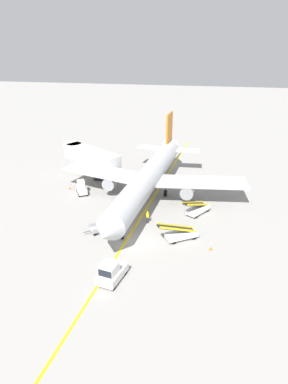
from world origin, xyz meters
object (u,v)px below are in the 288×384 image
at_px(airliner, 149,177).
at_px(safety_cone_tail_area, 70,188).
at_px(ground_crew_marshaller, 139,206).
at_px(safety_cone_nose_left, 80,187).
at_px(belt_loader_forward_hold, 181,234).
at_px(ground_crew_wing_walker, 147,217).
at_px(safety_cone_nose_right, 188,200).
at_px(jet_bridge, 88,155).
at_px(belt_loader_aft_hold, 198,208).
at_px(pushback_tug, 111,272).
at_px(safety_cone_wingtip_left, 168,184).
at_px(baggage_tug_near_wing, 82,188).
at_px(safety_cone_wingtip_right, 211,248).
at_px(baggage_cart_loaded, 102,228).

distance_m(airliner, safety_cone_tail_area, 13.32).
bearing_deg(ground_crew_marshaller, safety_cone_nose_left, 149.66).
bearing_deg(belt_loader_forward_hold, ground_crew_wing_walker, 145.34).
height_order(belt_loader_forward_hold, safety_cone_nose_right, belt_loader_forward_hold).
height_order(jet_bridge, belt_loader_aft_hold, jet_bridge).
relative_size(pushback_tug, belt_loader_forward_hold, 0.80).
bearing_deg(jet_bridge, safety_cone_wingtip_left, -9.12).
relative_size(airliner, baggage_tug_near_wing, 12.96).
height_order(belt_loader_aft_hold, ground_crew_wing_walker, belt_loader_aft_hold).
height_order(airliner, safety_cone_wingtip_right, airliner).
distance_m(safety_cone_wingtip_left, safety_cone_tail_area, 15.69).
xyz_separation_m(belt_loader_aft_hold, ground_crew_marshaller, (-7.97, -1.03, 0.13)).
bearing_deg(safety_cone_tail_area, jet_bridge, 82.65).
bearing_deg(belt_loader_forward_hold, airliner, 118.08).
bearing_deg(belt_loader_aft_hold, safety_cone_nose_left, 164.12).
bearing_deg(ground_crew_wing_walker, pushback_tug, -96.29).
bearing_deg(baggage_cart_loaded, ground_crew_wing_walker, 31.97).
xyz_separation_m(pushback_tug, belt_loader_forward_hold, (5.90, 9.05, -0.22)).
xyz_separation_m(belt_loader_aft_hold, ground_crew_wing_walker, (-6.20, -3.94, 0.13)).
bearing_deg(safety_cone_nose_left, pushback_tug, -62.13).
distance_m(airliner, safety_cone_nose_left, 12.07).
bearing_deg(baggage_tug_near_wing, baggage_cart_loaded, -58.32).
bearing_deg(pushback_tug, safety_cone_tail_area, 121.56).
relative_size(jet_bridge, baggage_tug_near_wing, 4.41).
relative_size(pushback_tug, safety_cone_wingtip_right, 8.88).
bearing_deg(belt_loader_forward_hold, safety_cone_nose_left, 144.17).
bearing_deg(jet_bridge, safety_cone_nose_right, -23.53).
xyz_separation_m(baggage_tug_near_wing, safety_cone_wingtip_left, (12.54, 5.75, -0.71)).
xyz_separation_m(baggage_tug_near_wing, ground_crew_wing_walker, (11.59, -7.22, -0.02)).
height_order(airliner, safety_cone_wingtip_left, airliner).
relative_size(airliner, baggage_cart_loaded, 10.03).
bearing_deg(safety_cone_tail_area, pushback_tug, -58.44).
bearing_deg(safety_cone_nose_left, belt_loader_aft_hold, -15.88).
height_order(baggage_tug_near_wing, safety_cone_tail_area, baggage_tug_near_wing).
height_order(safety_cone_nose_right, safety_cone_wingtip_left, same).
height_order(jet_bridge, safety_cone_nose_right, jet_bridge).
xyz_separation_m(belt_loader_aft_hold, safety_cone_wingtip_left, (-5.25, 9.02, -0.56)).
bearing_deg(safety_cone_nose_right, belt_loader_aft_hold, -65.21).
height_order(safety_cone_nose_left, safety_cone_nose_right, same).
relative_size(baggage_cart_loaded, safety_cone_wingtip_right, 8.01).
bearing_deg(airliner, jet_bridge, 147.81).
bearing_deg(safety_cone_nose_left, safety_cone_wingtip_left, 14.90).
height_order(belt_loader_forward_hold, baggage_cart_loaded, belt_loader_forward_hold).
bearing_deg(safety_cone_wingtip_left, safety_cone_nose_left, -165.10).
bearing_deg(airliner, safety_cone_wingtip_left, 67.79).
distance_m(jet_bridge, safety_cone_tail_area, 7.50).
relative_size(airliner, safety_cone_tail_area, 80.33).
bearing_deg(pushback_tug, safety_cone_wingtip_right, 37.95).
bearing_deg(baggage_tug_near_wing, airliner, 2.48).
xyz_separation_m(baggage_tug_near_wing, belt_loader_aft_hold, (17.80, -3.28, -0.15)).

